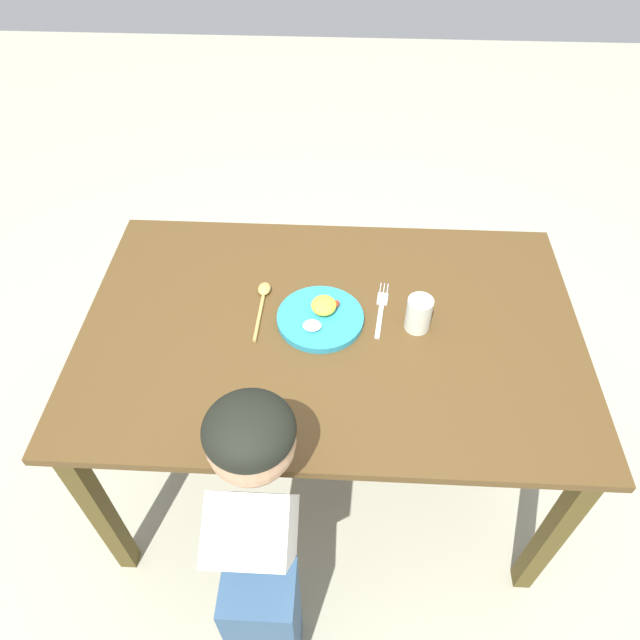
% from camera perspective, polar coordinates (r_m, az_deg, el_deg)
% --- Properties ---
extents(ground_plane, '(8.00, 8.00, 0.00)m').
position_cam_1_polar(ground_plane, '(2.21, 0.79, -13.77)').
color(ground_plane, '#A9A890').
extents(dining_table, '(1.38, 0.90, 0.75)m').
position_cam_1_polar(dining_table, '(1.66, 1.02, -2.61)').
color(dining_table, '#51391B').
rests_on(dining_table, ground_plane).
extents(plate, '(0.24, 0.24, 0.06)m').
position_cam_1_polar(plate, '(1.60, 0.07, 0.34)').
color(plate, teal).
rests_on(plate, dining_table).
extents(fork, '(0.05, 0.22, 0.01)m').
position_cam_1_polar(fork, '(1.65, 6.07, 1.05)').
color(fork, silver).
rests_on(fork, dining_table).
extents(spoon, '(0.04, 0.23, 0.02)m').
position_cam_1_polar(spoon, '(1.67, -5.71, 2.18)').
color(spoon, tan).
rests_on(spoon, dining_table).
extents(drinking_cup, '(0.07, 0.07, 0.10)m').
position_cam_1_polar(drinking_cup, '(1.58, 9.75, 0.60)').
color(drinking_cup, silver).
rests_on(drinking_cup, dining_table).
extents(person, '(0.19, 0.42, 1.01)m').
position_cam_1_polar(person, '(1.45, -6.07, -21.59)').
color(person, '#335274').
rests_on(person, ground_plane).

